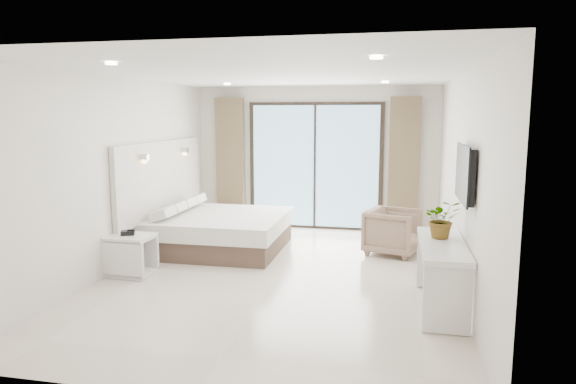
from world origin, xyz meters
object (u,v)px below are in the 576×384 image
Objects in this scene: bed at (219,231)px; armchair at (393,229)px; console_desk at (442,260)px; nightstand at (130,255)px.

armchair is (2.77, 0.29, 0.09)m from bed.
armchair reaches higher than console_desk.
armchair is at bearing 5.91° from bed.
bed is at bearing 66.16° from nightstand.
bed is 3.86m from console_desk.
bed is 1.31× the size of console_desk.
console_desk is (4.06, -0.42, 0.28)m from nightstand.
nightstand is 0.79× the size of armchair.
bed is at bearing 149.49° from console_desk.
armchair is at bearing 103.71° from console_desk.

